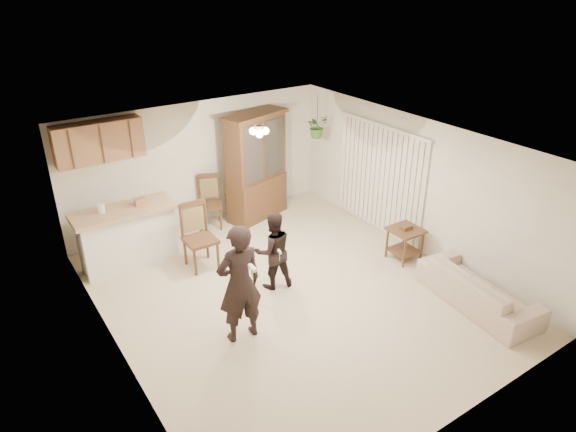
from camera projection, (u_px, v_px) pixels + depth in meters
floor at (290, 292)px, 8.40m from camera, size 6.50×6.50×0.00m
ceiling at (291, 147)px, 7.30m from camera, size 5.50×6.50×0.02m
wall_back at (199, 164)px, 10.27m from camera, size 5.50×0.02×2.50m
wall_front at (463, 340)px, 5.43m from camera, size 5.50×0.02×2.50m
wall_left at (111, 280)px, 6.47m from camera, size 0.02×6.50×2.50m
wall_right at (416, 186)px, 9.24m from camera, size 0.02×6.50×2.50m
breakfast_bar at (128, 239)px, 9.00m from camera, size 1.60×0.55×1.00m
bar_top at (124, 211)px, 8.76m from camera, size 1.75×0.70×0.08m
upper_cabinets at (99, 142)px, 8.81m from camera, size 1.50×0.34×0.70m
vertical_blinds at (379, 179)px, 9.95m from camera, size 0.06×2.30×2.10m
ceiling_fixture at (259, 131)px, 8.34m from camera, size 0.36×0.36×0.20m
hanging_plant at (317, 126)px, 10.53m from camera, size 0.43×0.37×0.48m
plant_cord at (317, 111)px, 10.39m from camera, size 0.01×0.01×0.65m
sofa at (479, 285)px, 7.95m from camera, size 0.94×1.95×0.73m
adult at (239, 284)px, 7.02m from camera, size 0.68×0.47×1.80m
child at (273, 250)px, 8.30m from camera, size 0.76×0.65×1.35m
china_hutch at (256, 167)px, 10.50m from camera, size 1.51×0.91×2.23m
side_table at (404, 243)px, 9.25m from camera, size 0.56×0.56×0.67m
chair_bar at (201, 250)px, 9.00m from camera, size 0.53×0.53×1.18m
chair_hutch_left at (210, 213)px, 10.42m from camera, size 0.63×0.63×1.07m
chair_hutch_right at (241, 203)px, 10.84m from camera, size 0.50×0.50×1.09m
controller_adult at (252, 268)px, 6.49m from camera, size 0.06×0.16×0.05m
controller_child at (280, 252)px, 7.98m from camera, size 0.06×0.12×0.04m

